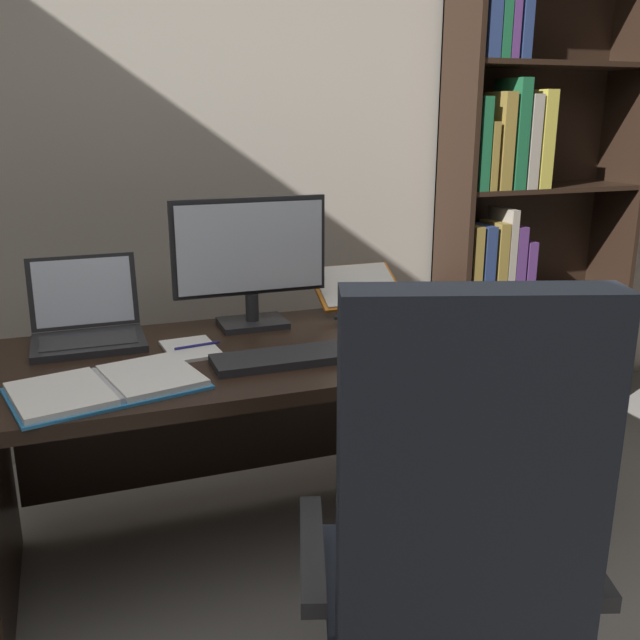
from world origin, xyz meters
name	(u,v)px	position (x,y,z in m)	size (l,w,h in m)	color
wall_back	(210,107)	(0.00, 1.94, 1.43)	(4.85, 0.12, 2.86)	#A89E8E
desk	(280,393)	(0.01, 1.01, 0.53)	(1.80, 0.74, 0.72)	black
bookshelf	(517,193)	(1.35, 1.71, 1.06)	(0.92, 0.32, 2.16)	black
office_chair	(451,589)	(0.07, 0.01, 0.48)	(0.70, 0.62, 1.14)	#232326
monitor	(250,262)	(-0.04, 1.18, 0.94)	(0.52, 0.16, 0.43)	#232326
laptop	(87,325)	(-0.57, 1.18, 0.77)	(0.33, 0.30, 0.25)	#232326
keyboard	(286,358)	(-0.04, 0.79, 0.73)	(0.42, 0.15, 0.02)	#232326
computer_mouse	(381,344)	(0.26, 0.79, 0.74)	(0.06, 0.10, 0.04)	#232326
reading_stand_with_book	(359,290)	(0.38, 1.24, 0.79)	(0.32, 0.27, 0.15)	#232326
open_binder	(107,386)	(-0.54, 0.74, 0.73)	(0.53, 0.39, 0.02)	#2D84C6
notepad	(191,349)	(-0.28, 0.99, 0.72)	(0.15, 0.21, 0.01)	white
pen	(197,345)	(-0.26, 0.99, 0.73)	(0.01, 0.01, 0.14)	navy
coffee_mug	(483,302)	(0.76, 1.02, 0.77)	(0.09, 0.09, 0.10)	maroon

